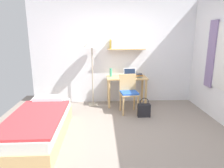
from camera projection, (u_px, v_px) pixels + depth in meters
The scene contains 10 objects.
ground_plane at pixel (125, 138), 3.49m from camera, with size 5.28×5.28×0.00m, color gray.
wall_back at pixel (117, 53), 5.14m from camera, with size 4.40×0.27×2.60m.
bed at pixel (39, 126), 3.40m from camera, with size 0.85×1.88×0.54m.
desk at pixel (127, 83), 5.01m from camera, with size 1.00×0.54×0.74m.
desk_chair at pixel (129, 91), 4.55m from camera, with size 0.45×0.43×0.88m.
standing_lamp at pixel (92, 46), 4.78m from camera, with size 0.40×0.40×1.69m.
laptop at pixel (130, 74), 5.05m from camera, with size 0.31×0.22×0.20m.
water_bottle at pixel (111, 72), 4.98m from camera, with size 0.06×0.06×0.21m, color #42A87F.
book_stack at pixel (139, 75), 4.99m from camera, with size 0.18×0.24×0.08m.
handbag at pixel (144, 110), 4.36m from camera, with size 0.28×0.12×0.43m.
Camera 1 is at (-0.40, -3.15, 1.75)m, focal length 31.87 mm.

